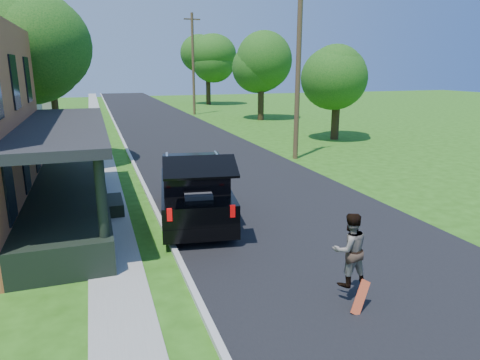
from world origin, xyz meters
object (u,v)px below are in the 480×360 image
object	(u,v)px
black_suv	(195,191)
skateboarder	(350,250)
utility_pole_near	(298,65)
tree_right_near	(337,71)

from	to	relation	value
black_suv	skateboarder	bearing A→B (deg)	-63.03
black_suv	skateboarder	distance (m)	6.23
skateboarder	utility_pole_near	bearing A→B (deg)	-108.26
black_suv	tree_right_near	distance (m)	18.61
tree_right_near	utility_pole_near	xyz separation A→B (m)	(-5.48, -5.13, 0.36)
utility_pole_near	skateboarder	bearing A→B (deg)	-128.19
utility_pole_near	black_suv	bearing A→B (deg)	-149.93
black_suv	utility_pole_near	distance (m)	11.48
black_suv	tree_right_near	world-z (taller)	tree_right_near
skateboarder	utility_pole_near	distance (m)	15.26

